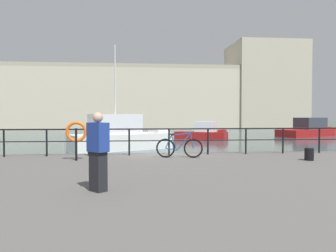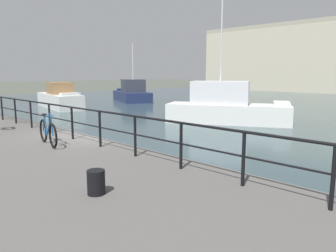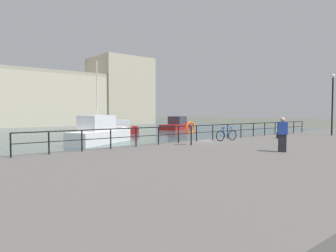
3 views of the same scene
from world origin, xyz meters
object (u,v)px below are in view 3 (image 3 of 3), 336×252
moored_cabin_cruiser (100,132)px  moored_white_yacht (176,124)px  harbor_building (45,97)px  moored_green_narrowboat (120,129)px  life_ring_stand (191,129)px  mooring_bollard (279,135)px  parked_bicycle (226,135)px  quay_lamp_post (333,97)px  standing_person (282,134)px

moored_cabin_cruiser → moored_white_yacht: size_ratio=0.98×
harbor_building → moored_green_narrowboat: (-0.27, -31.66, -5.55)m
moored_white_yacht → life_ring_stand: (-22.99, -27.20, 1.17)m
moored_cabin_cruiser → mooring_bollard: (7.15, -14.36, 0.21)m
harbor_building → life_ring_stand: size_ratio=46.13×
harbor_building → parked_bicycle: (-5.99, -55.09, -4.81)m
harbor_building → quay_lamp_post: harbor_building is taller
moored_white_yacht → moored_green_narrowboat: (-13.52, -3.40, -0.16)m
life_ring_stand → standing_person: (1.25, -5.11, -0.11)m
parked_bicycle → mooring_bollard: parked_bicycle is taller
moored_cabin_cruiser → standing_person: bearing=-118.1°
moored_white_yacht → mooring_bollard: moored_white_yacht is taller
parked_bicycle → quay_lamp_post: 11.18m
moored_white_yacht → standing_person: 38.96m
quay_lamp_post → life_ring_stand: bearing=171.3°
quay_lamp_post → standing_person: quay_lamp_post is taller
harbor_building → mooring_bollard: bearing=-91.5°
moored_cabin_cruiser → moored_white_yacht: (21.90, 13.71, -0.21)m
parked_bicycle → moored_green_narrowboat: bearing=86.8°
parked_bicycle → quay_lamp_post: (10.51, -2.56, 2.82)m
moored_green_narrowboat → standing_person: standing_person is taller
moored_white_yacht → standing_person: size_ratio=4.75×
moored_white_yacht → moored_green_narrowboat: 13.94m
moored_white_yacht → harbor_building: bearing=88.9°
quay_lamp_post → mooring_bollard: bearing=167.6°
harbor_building → life_ring_stand: harbor_building is taller
moored_green_narrowboat → quay_lamp_post: quay_lamp_post is taller
mooring_bollard → life_ring_stand: size_ratio=0.31×
moored_green_narrowboat → life_ring_stand: 25.65m
life_ring_stand → harbor_building: bearing=80.0°
moored_cabin_cruiser → moored_white_yacht: 25.84m
quay_lamp_post → moored_white_yacht: bearing=73.4°
harbor_building → standing_person: 61.31m
moored_cabin_cruiser → life_ring_stand: (-1.09, -13.49, 0.96)m
harbor_building → moored_cabin_cruiser: (-8.65, -41.97, -5.19)m
harbor_building → quay_lamp_post: (4.52, -57.65, -1.99)m
standing_person → quay_lamp_post: bearing=-29.5°
life_ring_stand → moored_cabin_cruiser: bearing=85.4°
harbor_building → moored_cabin_cruiser: 43.17m
moored_cabin_cruiser → mooring_bollard: 16.04m
parked_bicycle → mooring_bollard: 4.66m
life_ring_stand → quay_lamp_post: 14.59m
moored_white_yacht → parked_bicycle: 33.02m
harbor_building → moored_green_narrowboat: harbor_building is taller
moored_cabin_cruiser → parked_bicycle: (2.66, -13.11, 0.38)m
life_ring_stand → mooring_bollard: bearing=-6.0°
mooring_bollard → moored_cabin_cruiser: bearing=116.5°
life_ring_stand → moored_green_narrowboat: bearing=68.3°
moored_white_yacht → life_ring_stand: size_ratio=5.74×
parked_bicycle → standing_person: size_ratio=1.04×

